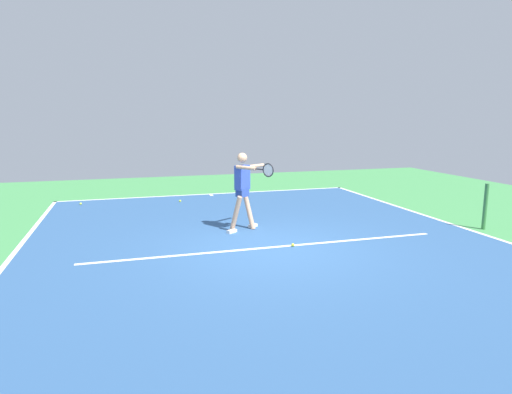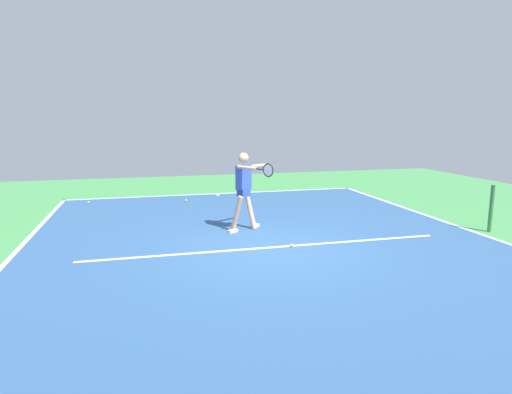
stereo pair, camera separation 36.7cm
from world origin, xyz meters
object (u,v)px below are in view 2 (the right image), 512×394
Objects in this scene: tennis_ball_near_player at (186,200)px; tennis_ball_far_corner at (88,202)px; net_post at (491,209)px; tennis_ball_by_baseline at (292,245)px; tennis_player at (245,186)px.

tennis_ball_far_corner is (2.88, -0.40, 0.00)m from tennis_ball_near_player.
tennis_ball_by_baseline is at bearing 0.41° from net_post.
tennis_ball_near_player and tennis_ball_far_corner have the same top height.
tennis_ball_near_player is 1.00× the size of tennis_ball_far_corner.
net_post is at bearing 139.71° from tennis_ball_near_player.
net_post is at bearing 132.41° from tennis_player.
tennis_ball_near_player is at bearing -107.37° from tennis_player.
tennis_ball_near_player is 5.63m from tennis_ball_by_baseline.
net_post is at bearing -179.59° from tennis_ball_by_baseline.
net_post reaches higher than tennis_ball_far_corner.
tennis_ball_far_corner is at bearing -8.00° from tennis_ball_near_player.
tennis_player reaches higher than tennis_ball_by_baseline.
tennis_ball_near_player is 1.00× the size of tennis_ball_by_baseline.
net_post is 16.21× the size of tennis_ball_by_baseline.
tennis_ball_by_baseline is at bearing 106.40° from tennis_ball_near_player.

